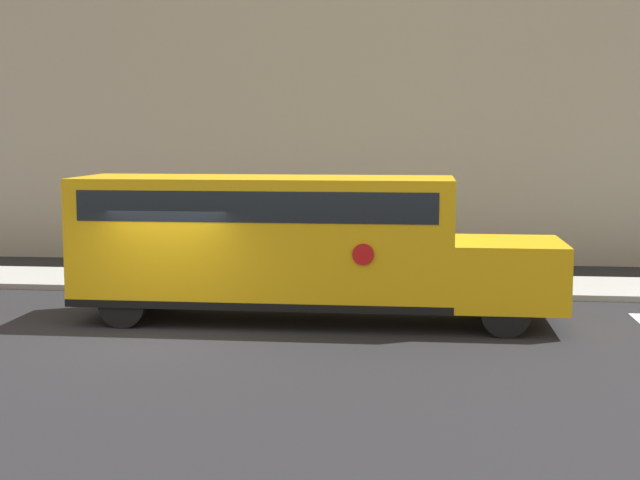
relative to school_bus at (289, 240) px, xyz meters
The scene contains 4 objects.
ground_plane 3.56m from the school_bus, 140.29° to the right, with size 60.00×60.00×0.00m, color black.
sidewalk_strip 5.39m from the school_bus, 117.55° to the left, with size 44.00×3.00×0.15m.
building_backdrop 11.62m from the school_bus, 102.10° to the left, with size 32.00×4.00×9.11m.
school_bus is the anchor object (origin of this frame).
Camera 1 is at (5.22, -17.04, 4.09)m, focal length 50.00 mm.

